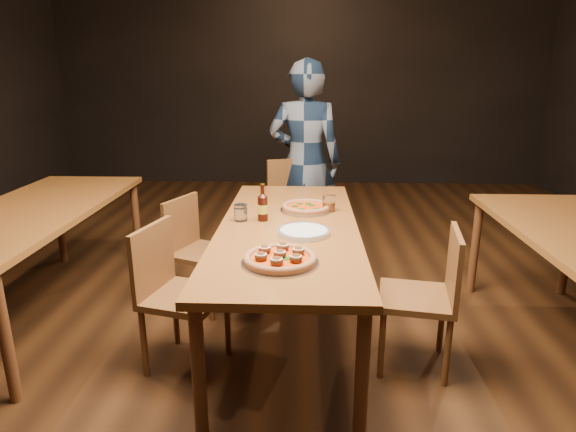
{
  "coord_description": "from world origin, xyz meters",
  "views": [
    {
      "loc": [
        0.1,
        -2.66,
        1.6
      ],
      "look_at": [
        0.0,
        -0.05,
        0.82
      ],
      "focal_mm": 30.0,
      "sensor_mm": 36.0,
      "label": 1
    }
  ],
  "objects_px": {
    "chair_main_nw": "(185,295)",
    "chair_main_e": "(416,296)",
    "amber_glass": "(329,203)",
    "chair_end": "(299,214)",
    "pizza_meatball": "(280,258)",
    "diner": "(305,163)",
    "table_left": "(33,219)",
    "beer_bottle": "(263,208)",
    "water_glass": "(241,213)",
    "chair_main_sw": "(204,252)",
    "plate_stack": "(304,232)",
    "pizza_margherita": "(306,207)",
    "table_main": "(288,237)"
  },
  "relations": [
    {
      "from": "water_glass",
      "to": "diner",
      "type": "height_order",
      "value": "diner"
    },
    {
      "from": "pizza_meatball",
      "to": "plate_stack",
      "type": "distance_m",
      "value": 0.43
    },
    {
      "from": "table_main",
      "to": "water_glass",
      "type": "bearing_deg",
      "value": 164.68
    },
    {
      "from": "table_left",
      "to": "diner",
      "type": "bearing_deg",
      "value": 32.27
    },
    {
      "from": "table_left",
      "to": "chair_main_e",
      "type": "xyz_separation_m",
      "value": [
        2.41,
        -0.53,
        -0.26
      ]
    },
    {
      "from": "plate_stack",
      "to": "water_glass",
      "type": "relative_size",
      "value": 2.83
    },
    {
      "from": "table_main",
      "to": "table_left",
      "type": "relative_size",
      "value": 1.0
    },
    {
      "from": "pizza_margherita",
      "to": "water_glass",
      "type": "relative_size",
      "value": 3.35
    },
    {
      "from": "amber_glass",
      "to": "diner",
      "type": "relative_size",
      "value": 0.06
    },
    {
      "from": "pizza_margherita",
      "to": "plate_stack",
      "type": "relative_size",
      "value": 1.18
    },
    {
      "from": "pizza_meatball",
      "to": "water_glass",
      "type": "xyz_separation_m",
      "value": [
        -0.27,
        0.66,
        0.02
      ]
    },
    {
      "from": "chair_main_e",
      "to": "beer_bottle",
      "type": "bearing_deg",
      "value": -100.32
    },
    {
      "from": "chair_main_nw",
      "to": "pizza_meatball",
      "type": "xyz_separation_m",
      "value": [
        0.54,
        -0.3,
        0.35
      ]
    },
    {
      "from": "pizza_margherita",
      "to": "beer_bottle",
      "type": "xyz_separation_m",
      "value": [
        -0.26,
        -0.23,
        0.06
      ]
    },
    {
      "from": "beer_bottle",
      "to": "amber_glass",
      "type": "bearing_deg",
      "value": 28.86
    },
    {
      "from": "table_left",
      "to": "diner",
      "type": "relative_size",
      "value": 1.16
    },
    {
      "from": "chair_main_sw",
      "to": "pizza_margherita",
      "type": "relative_size",
      "value": 2.45
    },
    {
      "from": "chair_main_nw",
      "to": "pizza_meatball",
      "type": "relative_size",
      "value": 2.34
    },
    {
      "from": "chair_main_sw",
      "to": "amber_glass",
      "type": "relative_size",
      "value": 7.84
    },
    {
      "from": "chair_main_sw",
      "to": "plate_stack",
      "type": "bearing_deg",
      "value": -107.96
    },
    {
      "from": "table_main",
      "to": "diner",
      "type": "xyz_separation_m",
      "value": [
        0.09,
        1.43,
        0.18
      ]
    },
    {
      "from": "chair_main_sw",
      "to": "amber_glass",
      "type": "height_order",
      "value": "amber_glass"
    },
    {
      "from": "chair_main_e",
      "to": "plate_stack",
      "type": "xyz_separation_m",
      "value": [
        -0.62,
        0.07,
        0.34
      ]
    },
    {
      "from": "chair_main_nw",
      "to": "water_glass",
      "type": "relative_size",
      "value": 8.6
    },
    {
      "from": "chair_main_e",
      "to": "chair_end",
      "type": "xyz_separation_m",
      "value": [
        -0.67,
        1.41,
        0.05
      ]
    },
    {
      "from": "chair_main_sw",
      "to": "water_glass",
      "type": "relative_size",
      "value": 8.2
    },
    {
      "from": "chair_main_nw",
      "to": "amber_glass",
      "type": "distance_m",
      "value": 1.07
    },
    {
      "from": "table_left",
      "to": "chair_end",
      "type": "height_order",
      "value": "chair_end"
    },
    {
      "from": "pizza_meatball",
      "to": "plate_stack",
      "type": "xyz_separation_m",
      "value": [
        0.11,
        0.42,
        -0.01
      ]
    },
    {
      "from": "pizza_meatball",
      "to": "water_glass",
      "type": "distance_m",
      "value": 0.72
    },
    {
      "from": "chair_main_nw",
      "to": "table_main",
      "type": "bearing_deg",
      "value": -48.7
    },
    {
      "from": "amber_glass",
      "to": "table_left",
      "type": "bearing_deg",
      "value": -179.81
    },
    {
      "from": "chair_main_e",
      "to": "water_glass",
      "type": "relative_size",
      "value": 8.53
    },
    {
      "from": "pizza_margherita",
      "to": "plate_stack",
      "type": "bearing_deg",
      "value": -91.41
    },
    {
      "from": "chair_main_sw",
      "to": "beer_bottle",
      "type": "bearing_deg",
      "value": -105.35
    },
    {
      "from": "chair_main_e",
      "to": "chair_main_nw",
      "type": "bearing_deg",
      "value": -78.06
    },
    {
      "from": "table_left",
      "to": "plate_stack",
      "type": "distance_m",
      "value": 1.85
    },
    {
      "from": "chair_main_nw",
      "to": "chair_main_e",
      "type": "bearing_deg",
      "value": -73.28
    },
    {
      "from": "chair_end",
      "to": "table_left",
      "type": "bearing_deg",
      "value": -171.71
    },
    {
      "from": "table_left",
      "to": "water_glass",
      "type": "bearing_deg",
      "value": -8.9
    },
    {
      "from": "chair_main_nw",
      "to": "beer_bottle",
      "type": "relative_size",
      "value": 3.89
    },
    {
      "from": "pizza_meatball",
      "to": "pizza_margherita",
      "type": "relative_size",
      "value": 1.1
    },
    {
      "from": "water_glass",
      "to": "amber_glass",
      "type": "height_order",
      "value": "amber_glass"
    },
    {
      "from": "pizza_meatball",
      "to": "table_left",
      "type": "bearing_deg",
      "value": 152.32
    },
    {
      "from": "chair_main_nw",
      "to": "diner",
      "type": "bearing_deg",
      "value": -6.07
    },
    {
      "from": "table_left",
      "to": "diner",
      "type": "height_order",
      "value": "diner"
    },
    {
      "from": "chair_main_e",
      "to": "chair_end",
      "type": "distance_m",
      "value": 1.56
    },
    {
      "from": "chair_main_e",
      "to": "diner",
      "type": "distance_m",
      "value": 1.83
    },
    {
      "from": "chair_end",
      "to": "amber_glass",
      "type": "distance_m",
      "value": 0.95
    },
    {
      "from": "plate_stack",
      "to": "diner",
      "type": "height_order",
      "value": "diner"
    }
  ]
}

